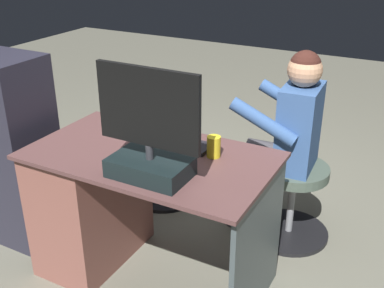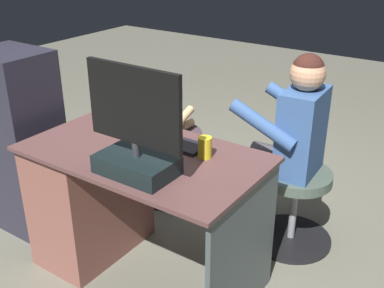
% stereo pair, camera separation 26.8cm
% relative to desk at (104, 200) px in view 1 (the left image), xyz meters
% --- Properties ---
extents(ground_plane, '(10.00, 10.00, 0.00)m').
position_rel_desk_xyz_m(ground_plane, '(-0.32, -0.42, -0.40)').
color(ground_plane, slate).
extents(desk, '(1.21, 0.69, 0.75)m').
position_rel_desk_xyz_m(desk, '(0.00, 0.00, 0.00)').
color(desk, brown).
rests_on(desk, ground_plane).
extents(monitor, '(0.49, 0.23, 0.50)m').
position_rel_desk_xyz_m(monitor, '(-0.44, 0.19, 0.51)').
color(monitor, black).
rests_on(monitor, desk).
extents(keyboard, '(0.42, 0.14, 0.02)m').
position_rel_desk_xyz_m(keyboard, '(-0.35, -0.16, 0.36)').
color(keyboard, black).
rests_on(keyboard, desk).
extents(computer_mouse, '(0.06, 0.10, 0.04)m').
position_rel_desk_xyz_m(computer_mouse, '(-0.06, -0.17, 0.37)').
color(computer_mouse, black).
rests_on(computer_mouse, desk).
extents(cup, '(0.07, 0.07, 0.11)m').
position_rel_desk_xyz_m(cup, '(-0.61, -0.12, 0.41)').
color(cup, yellow).
rests_on(cup, desk).
extents(tv_remote, '(0.05, 0.15, 0.02)m').
position_rel_desk_xyz_m(tv_remote, '(-0.24, -0.01, 0.36)').
color(tv_remote, black).
rests_on(tv_remote, desk).
extents(notebook_binder, '(0.23, 0.30, 0.02)m').
position_rel_desk_xyz_m(notebook_binder, '(-0.39, 0.07, 0.37)').
color(notebook_binder, beige).
rests_on(notebook_binder, desk).
extents(office_chair_teddy, '(0.54, 0.54, 0.48)m').
position_rel_desk_xyz_m(office_chair_teddy, '(0.09, -0.78, -0.13)').
color(office_chair_teddy, black).
rests_on(office_chair_teddy, ground_plane).
extents(teddy_bear, '(0.24, 0.25, 0.35)m').
position_rel_desk_xyz_m(teddy_bear, '(0.09, -0.80, 0.24)').
color(teddy_bear, tan).
rests_on(teddy_bear, office_chair_teddy).
extents(visitor_chair, '(0.49, 0.49, 0.48)m').
position_rel_desk_xyz_m(visitor_chair, '(-0.85, -0.73, -0.12)').
color(visitor_chair, black).
rests_on(visitor_chair, ground_plane).
extents(person, '(0.50, 0.49, 1.17)m').
position_rel_desk_xyz_m(person, '(-0.77, -0.73, 0.30)').
color(person, '#395B94').
rests_on(person, ground_plane).
extents(equipment_rack, '(0.44, 0.36, 1.13)m').
position_rel_desk_xyz_m(equipment_rack, '(0.63, 0.03, 0.17)').
color(equipment_rack, '#282735').
rests_on(equipment_rack, ground_plane).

